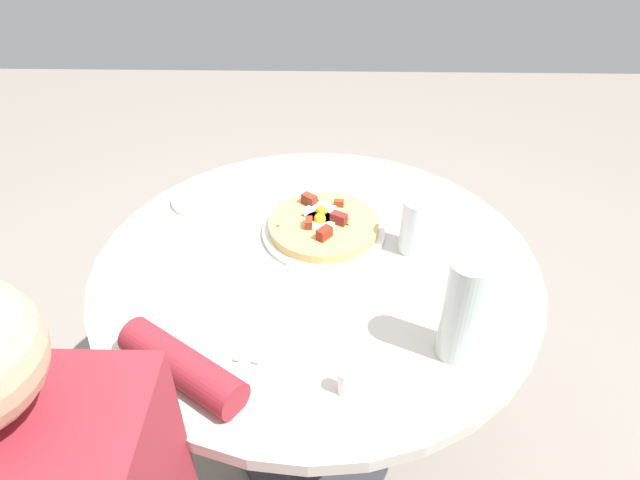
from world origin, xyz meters
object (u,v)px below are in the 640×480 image
at_px(fork, 248,325).
at_px(water_glass, 415,226).
at_px(breakfast_pizza, 323,224).
at_px(knife, 267,327).
at_px(bread_plate, 202,200).
at_px(salt_shaker, 345,381).
at_px(water_bottle, 462,310).
at_px(dining_table, 316,315).
at_px(pizza_plate, 324,231).

distance_m(fork, water_glass, 0.43).
distance_m(breakfast_pizza, knife, 0.33).
distance_m(bread_plate, fork, 0.47).
bearing_deg(salt_shaker, breakfast_pizza, -84.35).
distance_m(water_bottle, salt_shaker, 0.24).
height_order(dining_table, knife, knife).
xyz_separation_m(breakfast_pizza, fork, (0.14, 0.31, -0.02)).
bearing_deg(breakfast_pizza, fork, 65.49).
bearing_deg(fork, dining_table, 155.07).
relative_size(dining_table, knife, 5.50).
relative_size(fork, salt_shaker, 3.44).
bearing_deg(water_bottle, salt_shaker, 24.91).
distance_m(fork, water_bottle, 0.41).
distance_m(dining_table, breakfast_pizza, 0.22).
xyz_separation_m(bread_plate, water_glass, (-0.52, 0.19, 0.06)).
bearing_deg(knife, dining_table, 163.34).
bearing_deg(fork, salt_shaker, 58.54).
xyz_separation_m(pizza_plate, bread_plate, (0.32, -0.13, -0.00)).
xyz_separation_m(pizza_plate, knife, (0.11, 0.31, 0.00)).
bearing_deg(salt_shaker, knife, -43.57).
relative_size(breakfast_pizza, water_bottle, 1.21).
relative_size(dining_table, water_bottle, 4.61).
distance_m(breakfast_pizza, bread_plate, 0.34).
distance_m(bread_plate, water_glass, 0.56).
bearing_deg(dining_table, breakfast_pizza, -97.91).
distance_m(dining_table, knife, 0.29).
relative_size(breakfast_pizza, water_glass, 1.95).
height_order(breakfast_pizza, water_glass, water_glass).
distance_m(water_glass, salt_shaker, 0.43).
height_order(knife, salt_shaker, salt_shaker).
bearing_deg(knife, pizza_plate, 168.18).
bearing_deg(pizza_plate, bread_plate, -22.33).
bearing_deg(pizza_plate, dining_table, 81.67).
relative_size(knife, water_glass, 1.35).
height_order(fork, salt_shaker, salt_shaker).
bearing_deg(water_bottle, dining_table, -44.15).
bearing_deg(bread_plate, water_glass, 160.36).
xyz_separation_m(fork, knife, (-0.04, 0.00, 0.00)).
xyz_separation_m(dining_table, bread_plate, (0.30, -0.23, 0.18)).
bearing_deg(breakfast_pizza, pizza_plate, 113.06).
height_order(water_bottle, salt_shaker, water_bottle).
bearing_deg(bread_plate, water_bottle, 138.99).
bearing_deg(fork, water_bottle, 89.21).
distance_m(dining_table, bread_plate, 0.42).
height_order(dining_table, bread_plate, bread_plate).
distance_m(breakfast_pizza, fork, 0.34).
bearing_deg(dining_table, fork, 58.14).
bearing_deg(pizza_plate, water_glass, 164.69).
xyz_separation_m(pizza_plate, water_glass, (-0.21, 0.06, 0.06)).
height_order(pizza_plate, water_bottle, water_bottle).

